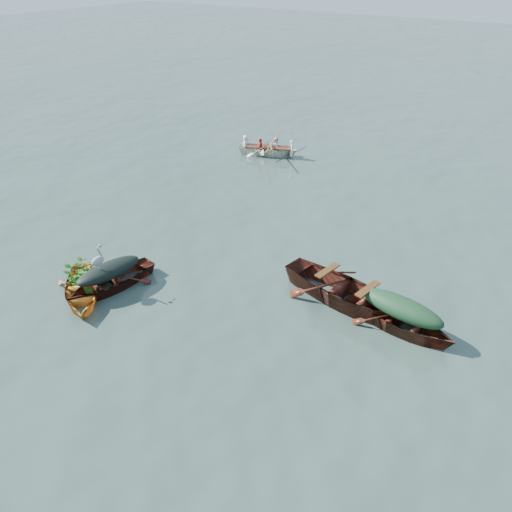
% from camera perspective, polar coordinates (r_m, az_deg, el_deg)
% --- Properties ---
extents(ground, '(140.00, 140.00, 0.00)m').
position_cam_1_polar(ground, '(13.53, -6.97, -5.10)').
color(ground, '#364C43').
rests_on(ground, ground).
extents(yellow_dinghy, '(3.30, 3.08, 0.85)m').
position_cam_1_polar(yellow_dinghy, '(14.36, -19.17, -4.45)').
color(yellow_dinghy, orange).
rests_on(yellow_dinghy, ground).
extents(dark_covered_boat, '(1.85, 3.63, 0.85)m').
position_cam_1_polar(dark_covered_boat, '(14.48, -16.15, -3.53)').
color(dark_covered_boat, '#471910').
rests_on(dark_covered_boat, ground).
extents(green_tarp_boat, '(4.05, 1.74, 0.89)m').
position_cam_1_polar(green_tarp_boat, '(12.99, 15.87, -8.02)').
color(green_tarp_boat, '#4B1D11').
rests_on(green_tarp_boat, ground).
extents(open_wooden_boat, '(5.34, 2.45, 1.25)m').
position_cam_1_polar(open_wooden_boat, '(13.53, 10.06, -5.39)').
color(open_wooden_boat, '#571E15').
rests_on(open_wooden_boat, ground).
extents(rowed_boat, '(3.86, 2.50, 0.86)m').
position_cam_1_polar(rowed_boat, '(23.42, 1.43, 11.41)').
color(rowed_boat, white).
rests_on(rowed_boat, ground).
extents(dark_tarp_cover, '(1.02, 2.00, 0.40)m').
position_cam_1_polar(dark_tarp_cover, '(14.15, -16.52, -1.45)').
color(dark_tarp_cover, black).
rests_on(dark_tarp_cover, dark_covered_boat).
extents(green_tarp_cover, '(2.23, 0.96, 0.52)m').
position_cam_1_polar(green_tarp_cover, '(12.57, 16.32, -5.53)').
color(green_tarp_cover, '#163821').
rests_on(green_tarp_cover, green_tarp_boat).
extents(thwart_benches, '(2.70, 1.38, 0.04)m').
position_cam_1_polar(thwart_benches, '(13.16, 10.32, -3.14)').
color(thwart_benches, '#472A10').
rests_on(thwart_benches, open_wooden_boat).
extents(heron, '(0.49, 0.47, 0.92)m').
position_cam_1_polar(heron, '(13.88, -17.55, -1.05)').
color(heron, '#9A9EA3').
rests_on(heron, yellow_dinghy).
extents(dinghy_weeds, '(1.14, 1.12, 0.60)m').
position_cam_1_polar(dinghy_weeds, '(14.43, -19.53, -0.85)').
color(dinghy_weeds, '#2A721E').
rests_on(dinghy_weeds, yellow_dinghy).
extents(rowers, '(2.79, 1.95, 0.76)m').
position_cam_1_polar(rowers, '(23.16, 1.45, 13.29)').
color(rowers, white).
rests_on(rowers, rowed_boat).
extents(oars, '(1.58, 2.63, 0.06)m').
position_cam_1_polar(oars, '(23.27, 1.44, 12.47)').
color(oars, olive).
rests_on(oars, rowed_boat).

